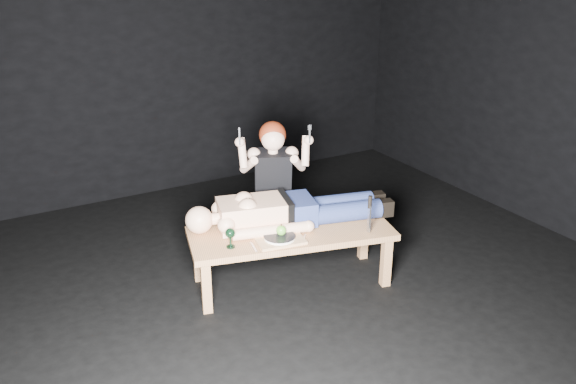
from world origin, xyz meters
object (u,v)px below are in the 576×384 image
object	(u,v)px
table	(291,257)
goblet	(230,238)
kneeling_woman	(272,185)
lying_man	(292,207)
carving_knife	(369,215)
serving_tray	(280,239)

from	to	relation	value
table	goblet	xyz separation A→B (m)	(-0.51, -0.02, 0.30)
table	kneeling_woman	bearing A→B (deg)	90.49
lying_man	table	bearing A→B (deg)	-108.32
carving_knife	lying_man	bearing A→B (deg)	146.31
kneeling_woman	carving_knife	xyz separation A→B (m)	(0.36, -0.87, -0.01)
lying_man	serving_tray	world-z (taller)	lying_man
kneeling_woman	carving_knife	bearing A→B (deg)	-43.92
goblet	carving_knife	distance (m)	1.04
kneeling_woman	serving_tray	xyz separation A→B (m)	(-0.29, -0.65, -0.15)
kneeling_woman	goblet	xyz separation A→B (m)	(-0.64, -0.57, -0.08)
carving_knife	goblet	bearing A→B (deg)	177.41
goblet	lying_man	bearing A→B (deg)	14.07
carving_knife	kneeling_woman	bearing A→B (deg)	126.25
goblet	kneeling_woman	bearing A→B (deg)	41.53
lying_man	goblet	distance (m)	0.61
table	kneeling_woman	distance (m)	0.68
serving_tray	table	bearing A→B (deg)	33.31
lying_man	kneeling_woman	xyz separation A→B (m)	(0.05, 0.42, 0.02)
serving_tray	kneeling_woman	bearing A→B (deg)	66.09
kneeling_woman	serving_tray	bearing A→B (deg)	-90.09
serving_tray	carving_knife	size ratio (longest dim) A/B	1.15
serving_tray	goblet	xyz separation A→B (m)	(-0.35, 0.08, 0.06)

